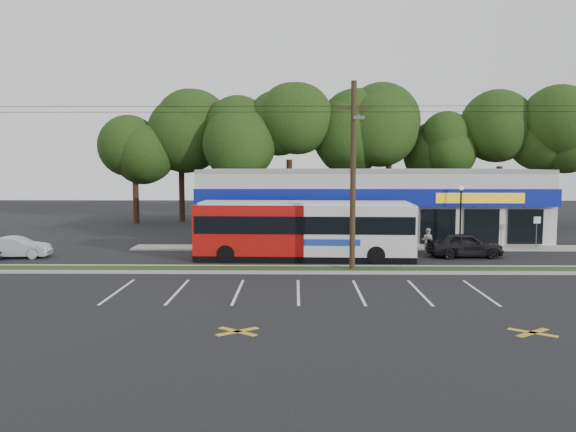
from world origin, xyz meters
The scene contains 15 objects.
ground centered at (0.00, 0.00, 0.00)m, with size 120.00×120.00×0.00m, color black.
grass_strip centered at (0.00, 1.00, 0.06)m, with size 40.00×1.60×0.12m, color #203415.
curb_south centered at (0.00, 0.15, 0.07)m, with size 40.00×0.25×0.14m, color #9E9E93.
curb_north centered at (0.00, 1.85, 0.07)m, with size 40.00×0.25×0.14m, color #9E9E93.
sidewalk centered at (5.00, 9.00, 0.05)m, with size 32.00×2.20×0.10m, color #9E9E93.
strip_mall centered at (5.50, 15.91, 2.65)m, with size 25.00×12.55×5.30m.
utility_pole centered at (2.83, 0.93, 5.41)m, with size 50.00×2.77×10.00m.
lamp_post centered at (11.00, 8.80, 2.67)m, with size 0.30×0.30×4.25m.
sign_post centered at (16.00, 8.57, 1.56)m, with size 0.45×0.10×2.23m.
tree_line centered at (4.00, 26.00, 8.42)m, with size 46.76×6.76×11.83m.
metrobus centered at (0.50, 4.50, 1.84)m, with size 13.04×3.20×3.48m.
car_dark centered at (10.34, 5.53, 0.76)m, with size 1.81×4.49×1.53m, color black.
car_silver centered at (-17.00, 4.87, 0.65)m, with size 1.37×3.94×1.30m, color #B5B7BD.
pedestrian_a centered at (2.82, 6.00, 0.78)m, with size 0.57×0.37×1.55m, color silver.
pedestrian_b centered at (8.43, 7.13, 0.80)m, with size 0.78×0.61×1.61m, color beige.
Camera 1 is at (-0.03, -28.62, 5.68)m, focal length 35.00 mm.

